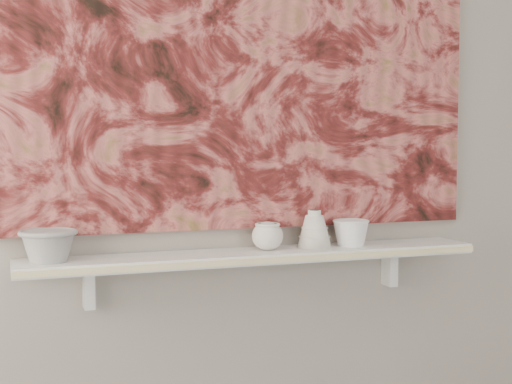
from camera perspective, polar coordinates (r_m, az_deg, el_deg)
name	(u,v)px	position (r m, az deg, el deg)	size (l,w,h in m)	color
wall_back	(247,111)	(2.21, -0.72, 6.47)	(3.60, 3.60, 0.00)	gray
shelf	(258,256)	(2.14, 0.12, -5.12)	(1.40, 0.18, 0.03)	silver
shelf_stripe	(268,260)	(2.06, 1.00, -5.50)	(1.40, 0.01, 0.02)	beige
bracket_left	(89,287)	(2.11, -13.24, -7.44)	(0.03, 0.06, 0.12)	silver
bracket_right	(390,268)	(2.42, 10.64, -5.96)	(0.03, 0.06, 0.12)	silver
painting	(249,48)	(2.21, -0.60, 11.41)	(1.50, 0.03, 1.10)	maroon
house_motif	(380,149)	(2.37, 9.86, 3.38)	(0.09, 0.00, 0.08)	black
bowl_grey	(48,245)	(2.01, -16.28, -4.11)	(0.16, 0.16, 0.09)	gray
cup_cream	(267,236)	(2.14, 0.92, -3.54)	(0.09, 0.09, 0.09)	white
bell_vessel	(314,229)	(2.20, 4.69, -2.96)	(0.11, 0.11, 0.12)	beige
bowl_white	(351,233)	(2.26, 7.59, -3.24)	(0.11, 0.11, 0.08)	white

